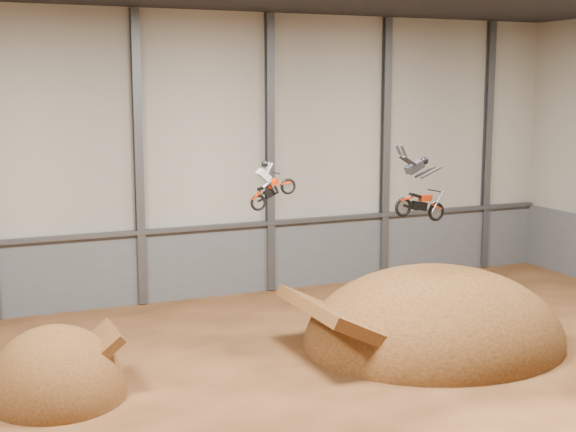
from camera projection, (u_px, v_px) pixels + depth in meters
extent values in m
plane|color=#452612|center=(345.00, 403.00, 26.64)|extent=(40.00, 40.00, 0.00)
cube|color=#9F9B8D|center=(205.00, 157.00, 39.10)|extent=(40.00, 0.10, 14.00)
cube|color=#57585F|center=(208.00, 262.00, 39.86)|extent=(39.80, 0.18, 3.50)
cube|color=#47494F|center=(208.00, 227.00, 39.43)|extent=(39.80, 0.35, 0.20)
cube|color=#47494F|center=(139.00, 160.00, 37.62)|extent=(0.40, 0.36, 13.90)
cube|color=#47494F|center=(270.00, 155.00, 40.23)|extent=(0.40, 0.36, 13.90)
cube|color=#47494F|center=(385.00, 151.00, 42.85)|extent=(0.40, 0.36, 13.90)
cube|color=#47494F|center=(487.00, 147.00, 45.46)|extent=(0.40, 0.36, 13.90)
ellipsoid|color=#422510|center=(57.00, 394.00, 27.42)|extent=(4.74, 5.47, 4.74)
ellipsoid|color=#422510|center=(434.00, 343.00, 32.88)|extent=(10.98, 9.71, 6.34)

